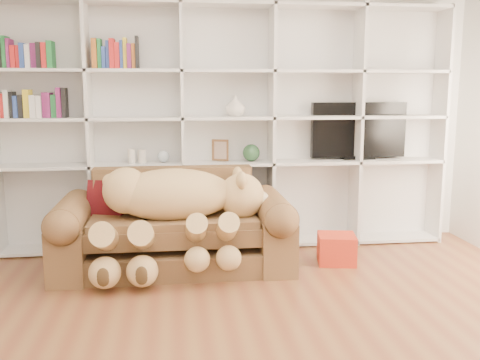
{
  "coord_description": "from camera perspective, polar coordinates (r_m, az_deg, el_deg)",
  "views": [
    {
      "loc": [
        -0.53,
        -2.93,
        1.6
      ],
      "look_at": [
        0.04,
        1.63,
        0.79
      ],
      "focal_mm": 40.0,
      "sensor_mm": 36.0,
      "label": 1
    }
  ],
  "objects": [
    {
      "name": "shelf_vase",
      "position": [
        5.28,
        -0.48,
        7.91
      ],
      "size": [
        0.22,
        0.22,
        0.2
      ],
      "primitive_type": "imported",
      "rotation": [
        0.0,
        0.0,
        -0.19
      ],
      "color": "silver",
      "rests_on": "bookshelf"
    },
    {
      "name": "sofa",
      "position": [
        4.81,
        -7.02,
        -5.52
      ],
      "size": [
        2.06,
        0.89,
        0.86
      ],
      "color": "brown",
      "rests_on": "floor"
    },
    {
      "name": "green_vase",
      "position": [
        5.34,
        1.21,
        2.92
      ],
      "size": [
        0.17,
        0.17,
        0.17
      ],
      "primitive_type": "sphere",
      "color": "#29502E",
      "rests_on": "bookshelf"
    },
    {
      "name": "throw_pillow",
      "position": [
        4.92,
        -14.02,
        -2.04
      ],
      "size": [
        0.38,
        0.28,
        0.35
      ],
      "primitive_type": "cube",
      "rotation": [
        -0.24,
        0.0,
        -0.31
      ],
      "color": "#520E0E",
      "rests_on": "sofa"
    },
    {
      "name": "wall_back",
      "position": [
        5.47,
        -1.57,
        7.29
      ],
      "size": [
        5.0,
        0.02,
        2.7
      ],
      "primitive_type": "cube",
      "color": "silver",
      "rests_on": "floor"
    },
    {
      "name": "picture_frame",
      "position": [
        5.3,
        -2.12,
        3.2
      ],
      "size": [
        0.16,
        0.1,
        0.21
      ],
      "primitive_type": "cube",
      "rotation": [
        0.0,
        0.0,
        -0.43
      ],
      "color": "brown",
      "rests_on": "bookshelf"
    },
    {
      "name": "floor",
      "position": [
        3.38,
        2.93,
        -18.31
      ],
      "size": [
        5.0,
        5.0,
        0.0
      ],
      "primitive_type": "plane",
      "color": "brown",
      "rests_on": "ground"
    },
    {
      "name": "teddy_bear",
      "position": [
        4.58,
        -7.02,
        -2.79
      ],
      "size": [
        1.53,
        0.84,
        0.89
      ],
      "rotation": [
        0.0,
        0.0,
        -0.16
      ],
      "color": "tan",
      "rests_on": "sofa"
    },
    {
      "name": "tv",
      "position": [
        5.63,
        12.51,
        5.1
      ],
      "size": [
        0.98,
        0.18,
        0.58
      ],
      "color": "black",
      "rests_on": "bookshelf"
    },
    {
      "name": "figurine_tall",
      "position": [
        5.3,
        -11.52,
        2.51
      ],
      "size": [
        0.09,
        0.09,
        0.14
      ],
      "primitive_type": "cylinder",
      "rotation": [
        0.0,
        0.0,
        0.27
      ],
      "color": "beige",
      "rests_on": "bookshelf"
    },
    {
      "name": "figurine_short",
      "position": [
        5.29,
        -10.42,
        2.49
      ],
      "size": [
        0.08,
        0.08,
        0.13
      ],
      "primitive_type": "cylinder",
      "rotation": [
        0.0,
        0.0,
        -0.05
      ],
      "color": "beige",
      "rests_on": "bookshelf"
    },
    {
      "name": "gift_box",
      "position": [
        5.02,
        10.26,
        -7.23
      ],
      "size": [
        0.38,
        0.37,
        0.27
      ],
      "primitive_type": "cube",
      "rotation": [
        0.0,
        0.0,
        -0.19
      ],
      "color": "red",
      "rests_on": "floor"
    },
    {
      "name": "bookshelf",
      "position": [
        5.31,
        -4.01,
        6.72
      ],
      "size": [
        4.43,
        0.35,
        2.4
      ],
      "color": "silver",
      "rests_on": "floor"
    },
    {
      "name": "snow_globe",
      "position": [
        5.28,
        -8.17,
        2.51
      ],
      "size": [
        0.12,
        0.12,
        0.12
      ],
      "primitive_type": "sphere",
      "color": "silver",
      "rests_on": "bookshelf"
    }
  ]
}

